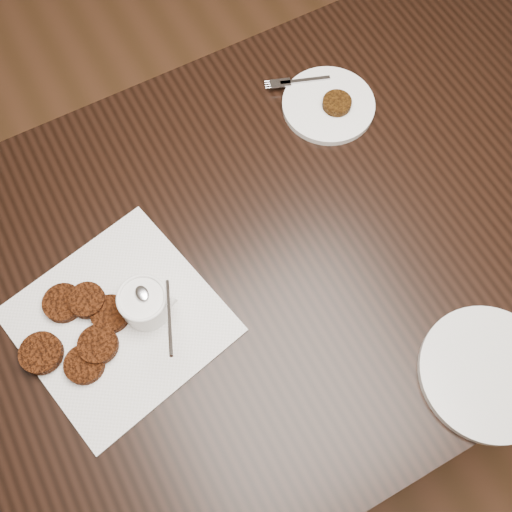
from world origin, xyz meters
The scene contains 7 objects.
floor centered at (0.00, 0.00, 0.00)m, with size 4.00×4.00×0.00m, color #57321E.
table centered at (0.00, 0.12, 0.38)m, with size 1.39×0.90×0.75m, color black.
napkin centered at (-0.35, 0.13, 0.75)m, with size 0.31×0.31×0.00m, color white.
sauce_ramekin centered at (-0.30, 0.12, 0.81)m, with size 0.11×0.11×0.12m, color white, non-canonical shape.
patty_cluster centered at (-0.41, 0.13, 0.77)m, with size 0.23×0.23×0.02m, color #57220B, non-canonical shape.
plate_with_patty centered at (0.19, 0.34, 0.76)m, with size 0.18×0.18×0.03m, color white, non-canonical shape.
plate_empty centered at (0.14, -0.24, 0.76)m, with size 0.23×0.23×0.02m, color silver.
Camera 1 is at (-0.29, -0.24, 1.71)m, focal length 41.31 mm.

